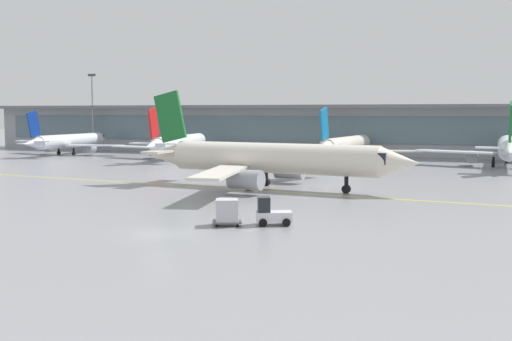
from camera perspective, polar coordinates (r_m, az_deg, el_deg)
ground_plane at (r=42.88m, az=-8.74°, el=-5.79°), size 400.00×400.00×0.00m
taxiway_centreline_stripe at (r=64.94m, az=1.06°, el=-1.91°), size 109.42×11.99×0.01m
terminal_concourse at (r=120.62m, az=10.37°, el=3.74°), size 174.32×11.00×9.60m
gate_airplane_0 at (r=125.66m, az=-16.76°, el=2.59°), size 24.08×25.80×8.57m
gate_airplane_1 at (r=110.19m, az=-7.08°, el=2.50°), size 25.44×27.48×9.10m
gate_airplane_2 at (r=104.13m, az=8.26°, el=2.31°), size 25.33×27.38×9.06m
gate_airplane_3 at (r=100.48m, az=22.17°, el=1.97°), size 27.35×29.36×9.74m
taxiing_regional_jet at (r=66.67m, az=1.30°, el=1.07°), size 32.51×30.06×10.76m
baggage_tug at (r=45.53m, az=1.37°, el=-3.93°), size 2.94×2.40×2.10m
cargo_dolly_lead at (r=45.37m, az=-2.69°, el=-3.76°), size 2.56×2.30×1.94m
apron_light_mast_0 at (r=137.05m, az=-14.79°, el=5.48°), size 1.80×0.36×16.29m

